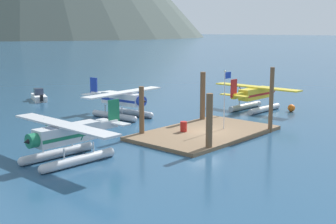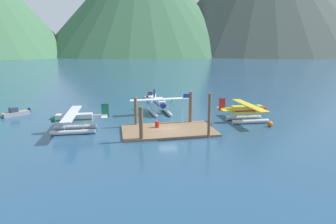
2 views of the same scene
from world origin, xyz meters
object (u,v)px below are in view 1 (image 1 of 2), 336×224
at_px(seaplane_silver_port_fwd, 67,139).
at_px(boat_white_open_north, 39,96).
at_px(seaplane_yellow_stbd_fwd, 255,96).
at_px(seaplane_white_bow_centre, 122,102).
at_px(flagpole, 225,92).
at_px(fuel_drum, 184,127).
at_px(mooring_buoy, 291,108).

bearing_deg(seaplane_silver_port_fwd, boat_white_open_north, 61.53).
bearing_deg(boat_white_open_north, seaplane_yellow_stbd_fwd, -63.81).
distance_m(seaplane_yellow_stbd_fwd, seaplane_silver_port_fwd, 25.89).
height_order(seaplane_silver_port_fwd, seaplane_white_bow_centre, same).
bearing_deg(seaplane_yellow_stbd_fwd, boat_white_open_north, 116.19).
relative_size(flagpole, seaplane_white_bow_centre, 0.49).
height_order(seaplane_white_bow_centre, boat_white_open_north, seaplane_white_bow_centre).
height_order(fuel_drum, seaplane_silver_port_fwd, seaplane_silver_port_fwd).
distance_m(fuel_drum, mooring_buoy, 16.66).
distance_m(seaplane_yellow_stbd_fwd, boat_white_open_north, 27.40).
bearing_deg(seaplane_yellow_stbd_fwd, seaplane_white_bow_centre, 147.20).
relative_size(mooring_buoy, seaplane_white_bow_centre, 0.08).
height_order(flagpole, mooring_buoy, flagpole).
xyz_separation_m(seaplane_silver_port_fwd, boat_white_open_north, (13.80, 25.45, -1.09)).
xyz_separation_m(flagpole, seaplane_white_bow_centre, (-1.44, 11.85, -1.99)).
bearing_deg(seaplane_white_bow_centre, flagpole, -83.09).
relative_size(fuel_drum, boat_white_open_north, 0.19).
relative_size(flagpole, seaplane_silver_port_fwd, 0.50).
bearing_deg(flagpole, mooring_buoy, 1.30).
height_order(fuel_drum, mooring_buoy, fuel_drum).
bearing_deg(seaplane_white_bow_centre, fuel_drum, -100.98).
distance_m(fuel_drum, seaplane_silver_port_fwd, 11.40).
height_order(fuel_drum, seaplane_yellow_stbd_fwd, seaplane_yellow_stbd_fwd).
relative_size(seaplane_white_bow_centre, boat_white_open_north, 2.30).
xyz_separation_m(fuel_drum, seaplane_white_bow_centre, (1.92, 9.92, 0.84)).
distance_m(flagpole, seaplane_yellow_stbd_fwd, 11.96).
bearing_deg(boat_white_open_north, flagpole, -88.19).
relative_size(seaplane_yellow_stbd_fwd, boat_white_open_north, 2.29).
bearing_deg(seaplane_silver_port_fwd, seaplane_yellow_stbd_fwd, 1.95).
bearing_deg(flagpole, seaplane_yellow_stbd_fwd, 18.39).
xyz_separation_m(fuel_drum, seaplane_yellow_stbd_fwd, (14.54, 1.78, 0.84)).
relative_size(mooring_buoy, boat_white_open_north, 0.18).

